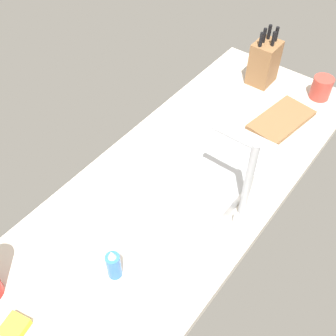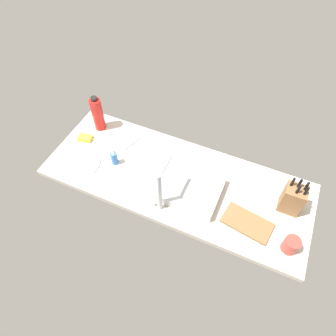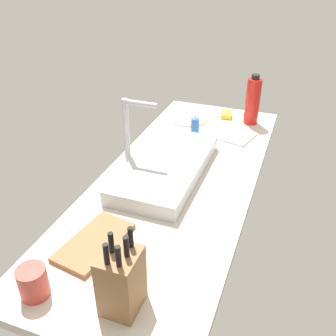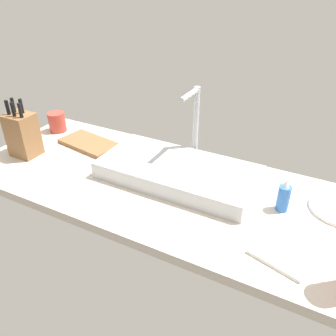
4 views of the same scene
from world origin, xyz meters
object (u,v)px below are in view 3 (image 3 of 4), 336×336
at_px(faucet, 130,129).
at_px(knife_block, 121,280).
at_px(water_bottle, 253,101).
at_px(dinner_plate, 189,118).
at_px(coffee_mug, 33,282).
at_px(dish_sponge, 226,115).
at_px(sink_basin, 166,167).
at_px(dish_towel, 236,136).
at_px(soap_bottle, 195,126).
at_px(cutting_board, 94,242).

height_order(faucet, knife_block, faucet).
xyz_separation_m(water_bottle, dinner_plate, (-0.08, 0.32, -0.12)).
relative_size(water_bottle, coffee_mug, 2.82).
relative_size(coffee_mug, dish_sponge, 1.04).
xyz_separation_m(sink_basin, dinner_plate, (0.57, 0.08, -0.03)).
bearing_deg(knife_block, dish_sponge, 0.67).
relative_size(knife_block, dinner_plate, 1.20).
bearing_deg(dish_towel, soap_bottle, 104.71).
bearing_deg(dish_towel, knife_block, 175.87).
xyz_separation_m(dish_towel, dish_sponge, (0.23, 0.11, 0.01)).
xyz_separation_m(soap_bottle, dish_towel, (0.05, -0.20, -0.04)).
bearing_deg(faucet, cutting_board, -169.47).
distance_m(sink_basin, cutting_board, 0.49).
xyz_separation_m(faucet, soap_bottle, (0.40, -0.16, -0.13)).
bearing_deg(cutting_board, dish_sponge, -8.20).
distance_m(water_bottle, coffee_mug, 1.41).
xyz_separation_m(sink_basin, cutting_board, (-0.48, 0.07, -0.02)).
distance_m(dinner_plate, coffee_mug, 1.28).
distance_m(dinner_plate, dish_towel, 0.31).
distance_m(cutting_board, dinner_plate, 1.05).
bearing_deg(sink_basin, dinner_plate, 8.21).
xyz_separation_m(water_bottle, dish_towel, (-0.20, 0.03, -0.12)).
relative_size(sink_basin, water_bottle, 2.25).
bearing_deg(knife_block, sink_basin, 10.42).
bearing_deg(faucet, water_bottle, -31.37).
distance_m(water_bottle, dinner_plate, 0.35).
height_order(dish_towel, coffee_mug, coffee_mug).
xyz_separation_m(faucet, dish_towel, (0.45, -0.36, -0.18)).
bearing_deg(cutting_board, water_bottle, -15.22).
distance_m(dinner_plate, dish_sponge, 0.21).
distance_m(faucet, dish_towel, 0.60).
distance_m(faucet, dinner_plate, 0.60).
relative_size(faucet, dinner_plate, 1.55).
height_order(water_bottle, dish_sponge, water_bottle).
height_order(knife_block, dinner_plate, knife_block).
bearing_deg(water_bottle, coffee_mug, 165.25).
bearing_deg(knife_block, soap_bottle, 6.09).
height_order(faucet, dish_towel, faucet).
bearing_deg(faucet, sink_basin, -88.41).
bearing_deg(water_bottle, soap_bottle, 137.15).
relative_size(sink_basin, dinner_plate, 2.92).
distance_m(dish_towel, coffee_mug, 1.20).
distance_m(knife_block, dish_sponge, 1.35).
bearing_deg(faucet, soap_bottle, -22.15).
bearing_deg(cutting_board, sink_basin, -7.76).
bearing_deg(sink_basin, knife_block, -169.16).
distance_m(water_bottle, dish_sponge, 0.18).
xyz_separation_m(dinner_plate, dish_sponge, (0.11, -0.18, 0.01)).
distance_m(knife_block, dinner_plate, 1.25).
xyz_separation_m(faucet, cutting_board, (-0.48, -0.09, -0.17)).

